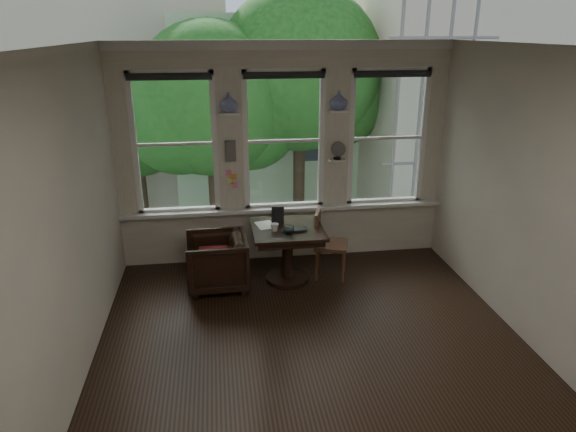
{
  "coord_description": "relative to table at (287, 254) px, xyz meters",
  "views": [
    {
      "loc": [
        -0.91,
        -4.59,
        3.14
      ],
      "look_at": [
        -0.13,
        0.9,
        1.11
      ],
      "focal_mm": 32.0,
      "sensor_mm": 36.0,
      "label": 1
    }
  ],
  "objects": [
    {
      "name": "ground",
      "position": [
        0.06,
        -1.43,
        -0.38
      ],
      "size": [
        4.5,
        4.5,
        0.0
      ],
      "primitive_type": "plane",
      "color": "black",
      "rests_on": "ground"
    },
    {
      "name": "ceiling",
      "position": [
        0.06,
        -1.43,
        2.62
      ],
      "size": [
        4.5,
        4.5,
        0.0
      ],
      "primitive_type": "plane",
      "rotation": [
        3.14,
        0.0,
        0.0
      ],
      "color": "silver",
      "rests_on": "ground"
    },
    {
      "name": "wall_back",
      "position": [
        0.06,
        0.82,
        1.12
      ],
      "size": [
        4.5,
        0.0,
        4.5
      ],
      "primitive_type": "plane",
      "rotation": [
        1.57,
        0.0,
        0.0
      ],
      "color": "beige",
      "rests_on": "ground"
    },
    {
      "name": "wall_front",
      "position": [
        0.06,
        -3.68,
        1.12
      ],
      "size": [
        4.5,
        0.0,
        4.5
      ],
      "primitive_type": "plane",
      "rotation": [
        -1.57,
        0.0,
        0.0
      ],
      "color": "beige",
      "rests_on": "ground"
    },
    {
      "name": "wall_left",
      "position": [
        -2.19,
        -1.43,
        1.12
      ],
      "size": [
        0.0,
        4.5,
        4.5
      ],
      "primitive_type": "plane",
      "rotation": [
        1.57,
        0.0,
        1.57
      ],
      "color": "beige",
      "rests_on": "ground"
    },
    {
      "name": "wall_right",
      "position": [
        2.31,
        -1.43,
        1.12
      ],
      "size": [
        0.0,
        4.5,
        4.5
      ],
      "primitive_type": "plane",
      "rotation": [
        1.57,
        0.0,
        -1.57
      ],
      "color": "beige",
      "rests_on": "ground"
    },
    {
      "name": "window_left",
      "position": [
        -1.39,
        0.82,
        1.32
      ],
      "size": [
        1.1,
        0.12,
        1.9
      ],
      "primitive_type": null,
      "color": "white",
      "rests_on": "ground"
    },
    {
      "name": "window_center",
      "position": [
        0.06,
        0.82,
        1.32
      ],
      "size": [
        1.1,
        0.12,
        1.9
      ],
      "primitive_type": null,
      "color": "white",
      "rests_on": "ground"
    },
    {
      "name": "window_right",
      "position": [
        1.51,
        0.82,
        1.32
      ],
      "size": [
        1.1,
        0.12,
        1.9
      ],
      "primitive_type": null,
      "color": "white",
      "rests_on": "ground"
    },
    {
      "name": "shelf_left",
      "position": [
        -0.66,
        0.72,
        1.73
      ],
      "size": [
        0.26,
        0.16,
        0.03
      ],
      "primitive_type": "cube",
      "color": "white",
      "rests_on": "ground"
    },
    {
      "name": "shelf_right",
      "position": [
        0.79,
        0.72,
        1.73
      ],
      "size": [
        0.26,
        0.16,
        0.03
      ],
      "primitive_type": "cube",
      "color": "white",
      "rests_on": "ground"
    },
    {
      "name": "intercom",
      "position": [
        -0.66,
        0.75,
        1.23
      ],
      "size": [
        0.14,
        0.06,
        0.28
      ],
      "primitive_type": "cube",
      "color": "#59544F",
      "rests_on": "ground"
    },
    {
      "name": "sticky_notes",
      "position": [
        -0.66,
        0.75,
        0.88
      ],
      "size": [
        0.16,
        0.01,
        0.24
      ],
      "primitive_type": null,
      "color": "pink",
      "rests_on": "ground"
    },
    {
      "name": "desk_fan",
      "position": [
        0.79,
        0.7,
        1.16
      ],
      "size": [
        0.2,
        0.2,
        0.24
      ],
      "primitive_type": null,
      "color": "#59544F",
      "rests_on": "ground"
    },
    {
      "name": "vase_left",
      "position": [
        -0.66,
        0.72,
        1.86
      ],
      "size": [
        0.24,
        0.24,
        0.25
      ],
      "primitive_type": "imported",
      "color": "silver",
      "rests_on": "shelf_left"
    },
    {
      "name": "vase_right",
      "position": [
        0.79,
        0.72,
        1.86
      ],
      "size": [
        0.24,
        0.24,
        0.25
      ],
      "primitive_type": "imported",
      "color": "silver",
      "rests_on": "shelf_right"
    },
    {
      "name": "table",
      "position": [
        0.0,
        0.0,
        0.0
      ],
      "size": [
        0.9,
        0.9,
        0.75
      ],
      "primitive_type": null,
      "color": "black",
      "rests_on": "ground"
    },
    {
      "name": "armchair_left",
      "position": [
        -0.91,
        -0.04,
        -0.02
      ],
      "size": [
        0.8,
        0.77,
        0.7
      ],
      "primitive_type": "imported",
      "rotation": [
        0.0,
        0.0,
        -1.54
      ],
      "color": "black",
      "rests_on": "ground"
    },
    {
      "name": "cushion_red",
      "position": [
        -0.91,
        -0.04,
        0.08
      ],
      "size": [
        0.45,
        0.45,
        0.06
      ],
      "primitive_type": "cube",
      "color": "maroon",
      "rests_on": "armchair_left"
    },
    {
      "name": "side_chair_right",
      "position": [
        0.59,
        0.06,
        0.09
      ],
      "size": [
        0.53,
        0.53,
        0.92
      ],
      "primitive_type": null,
      "rotation": [
        0.0,
        0.0,
        1.27
      ],
      "color": "#452D18",
      "rests_on": "ground"
    },
    {
      "name": "laptop",
      "position": [
        0.07,
        -0.17,
        0.39
      ],
      "size": [
        0.35,
        0.23,
        0.03
      ],
      "primitive_type": "imported",
      "rotation": [
        0.0,
        0.0,
        0.06
      ],
      "color": "black",
      "rests_on": "table"
    },
    {
      "name": "mug",
      "position": [
        -0.18,
        -0.09,
        0.42
      ],
      "size": [
        0.11,
        0.11,
        0.1
      ],
      "primitive_type": "imported",
      "rotation": [
        0.0,
        0.0,
        0.1
      ],
      "color": "white",
      "rests_on": "table"
    },
    {
      "name": "drinking_glass",
      "position": [
        -0.02,
        -0.21,
        0.43
      ],
      "size": [
        0.17,
        0.17,
        0.1
      ],
      "primitive_type": "imported",
      "rotation": [
        0.0,
        0.0,
        0.31
      ],
      "color": "white",
      "rests_on": "table"
    },
    {
      "name": "tablet",
      "position": [
        -0.1,
        0.18,
        0.48
      ],
      "size": [
        0.17,
        0.1,
        0.22
      ],
      "primitive_type": "cube",
      "rotation": [
        -0.26,
        0.0,
        -0.14
      ],
      "color": "black",
      "rests_on": "table"
    },
    {
      "name": "papers",
      "position": [
        -0.27,
        0.13,
        0.38
      ],
      "size": [
        0.28,
        0.34,
        0.0
      ],
      "primitive_type": "cube",
      "rotation": [
        0.0,
        0.0,
        0.2
      ],
      "color": "silver",
      "rests_on": "table"
    }
  ]
}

